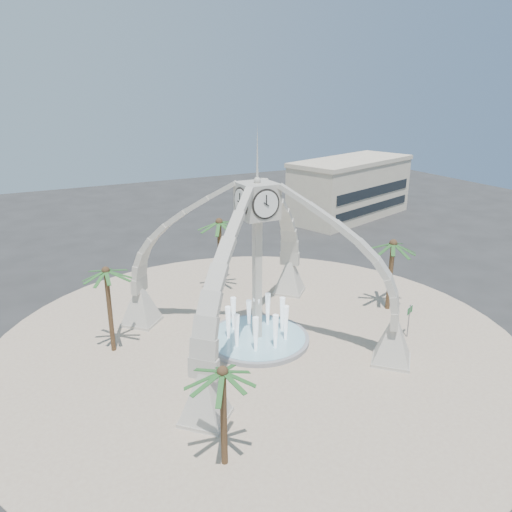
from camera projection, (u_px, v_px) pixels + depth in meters
name	position (u px, v px, depth m)	size (l,w,h in m)	color
ground	(257.00, 341.00, 38.38)	(140.00, 140.00, 0.00)	#282828
plaza	(257.00, 341.00, 38.37)	(40.00, 40.00, 0.06)	#BFAA8E
clock_tower	(257.00, 262.00, 36.28)	(17.94, 17.94, 16.30)	#BAB5A6
fountain	(257.00, 338.00, 38.29)	(8.00, 8.00, 3.62)	#9B9A9D
building_ne	(351.00, 188.00, 73.52)	(21.87, 14.17, 8.60)	beige
palm_east	(393.00, 244.00, 42.00)	(5.36, 5.36, 6.87)	brown
palm_west	(106.00, 272.00, 35.01)	(4.12, 4.12, 7.03)	brown
palm_north	(219.00, 223.00, 45.59)	(4.67, 4.67, 7.66)	brown
palm_south	(223.00, 373.00, 24.23)	(3.87, 3.87, 6.18)	brown
street_sign	(409.00, 314.00, 38.33)	(0.95, 0.44, 2.79)	slate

